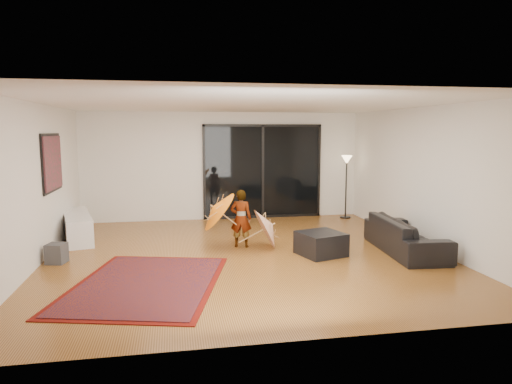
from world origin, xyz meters
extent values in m
plane|color=#986129|center=(0.00, 0.00, 0.00)|extent=(7.00, 7.00, 0.00)
plane|color=white|center=(0.00, 0.00, 2.70)|extent=(7.00, 7.00, 0.00)
plane|color=silver|center=(0.00, 3.50, 1.35)|extent=(7.00, 0.00, 7.00)
plane|color=silver|center=(0.00, -3.50, 1.35)|extent=(7.00, 0.00, 7.00)
plane|color=silver|center=(-3.50, 0.00, 1.35)|extent=(0.00, 7.00, 7.00)
plane|color=silver|center=(3.50, 0.00, 1.35)|extent=(0.00, 7.00, 7.00)
cube|color=black|center=(1.00, 3.47, 1.20)|extent=(3.00, 0.04, 2.40)
cube|color=black|center=(1.00, 3.45, 2.37)|extent=(3.06, 0.06, 0.06)
cube|color=black|center=(1.00, 3.45, 0.03)|extent=(3.06, 0.06, 0.06)
cube|color=black|center=(1.00, 3.45, 1.20)|extent=(0.06, 0.06, 2.40)
cube|color=black|center=(-3.48, 1.00, 1.65)|extent=(0.02, 1.28, 1.08)
cube|color=#1A4133|center=(-3.46, 1.00, 1.65)|extent=(0.03, 1.18, 0.98)
cube|color=white|center=(-3.25, 1.83, 0.27)|extent=(0.94, 1.99, 0.54)
cube|color=#424244|center=(-3.25, 0.05, 0.17)|extent=(0.36, 0.36, 0.34)
cube|color=#570C07|center=(-1.69, -1.34, 0.01)|extent=(2.66, 3.24, 0.01)
cube|color=maroon|center=(-1.69, -1.34, 0.01)|extent=(2.46, 3.04, 0.02)
imported|color=black|center=(2.95, -0.34, 0.32)|extent=(1.02, 2.22, 0.63)
cube|color=black|center=(1.34, -0.26, 0.21)|extent=(0.91, 0.91, 0.42)
cylinder|color=black|center=(3.10, 3.04, 0.01)|extent=(0.28, 0.28, 0.03)
cylinder|color=black|center=(3.10, 3.04, 0.74)|extent=(0.04, 0.04, 1.49)
cone|color=#FFD899|center=(3.10, 3.04, 1.51)|extent=(0.28, 0.28, 0.22)
imported|color=#999999|center=(0.00, 0.57, 0.56)|extent=(0.47, 0.37, 1.12)
cone|color=orange|center=(-0.55, 0.52, 0.73)|extent=(0.68, 0.87, 0.79)
cylinder|color=#A87D48|center=(-0.55, 0.52, 0.40)|extent=(0.40, 0.02, 0.33)
cylinder|color=#A87D48|center=(-0.55, 0.52, 0.84)|extent=(0.05, 0.02, 0.05)
cone|color=silver|center=(0.60, 0.42, 0.51)|extent=(0.54, 0.82, 0.82)
cylinder|color=#A87D48|center=(0.60, 0.42, 0.13)|extent=(0.50, 0.02, 0.27)
cylinder|color=#A87D48|center=(0.60, 0.42, 0.62)|extent=(0.06, 0.02, 0.04)
camera|label=1|loc=(-1.26, -7.98, 2.24)|focal=32.00mm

